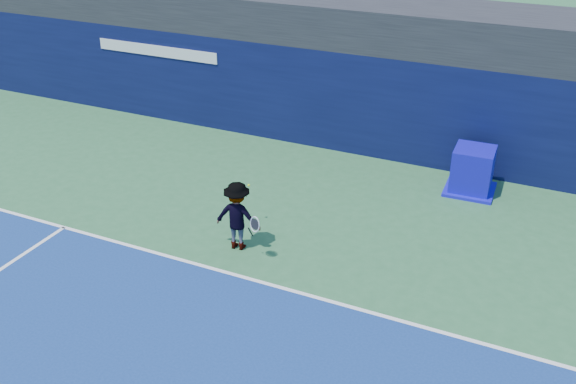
# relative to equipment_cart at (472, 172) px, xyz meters

# --- Properties ---
(ground) EXTENTS (80.00, 80.00, 0.00)m
(ground) POSITION_rel_equipment_cart_xyz_m (-3.44, -9.04, -0.55)
(ground) COLOR #2C6339
(ground) RESTS_ON ground
(baseline) EXTENTS (24.00, 0.10, 0.01)m
(baseline) POSITION_rel_equipment_cart_xyz_m (-3.44, -6.04, -0.54)
(baseline) COLOR white
(baseline) RESTS_ON ground
(stadium_band) EXTENTS (36.00, 3.00, 1.20)m
(stadium_band) POSITION_rel_equipment_cart_xyz_m (-3.44, 2.46, 3.05)
(stadium_band) COLOR black
(stadium_band) RESTS_ON back_wall_assembly
(back_wall_assembly) EXTENTS (36.00, 1.03, 3.00)m
(back_wall_assembly) POSITION_rel_equipment_cart_xyz_m (-3.44, 1.46, 0.95)
(back_wall_assembly) COLOR #090E35
(back_wall_assembly) RESTS_ON ground
(equipment_cart) EXTENTS (1.31, 1.31, 1.21)m
(equipment_cart) POSITION_rel_equipment_cart_xyz_m (0.00, 0.00, 0.00)
(equipment_cart) COLOR #110CA8
(equipment_cart) RESTS_ON ground
(tennis_player) EXTENTS (1.30, 0.75, 1.62)m
(tennis_player) POSITION_rel_equipment_cart_xyz_m (-4.23, -5.03, 0.26)
(tennis_player) COLOR white
(tennis_player) RESTS_ON ground
(tennis_ball) EXTENTS (0.06, 0.06, 0.06)m
(tennis_ball) POSITION_rel_equipment_cart_xyz_m (-4.51, -3.95, 0.47)
(tennis_ball) COLOR #ABD918
(tennis_ball) RESTS_ON ground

